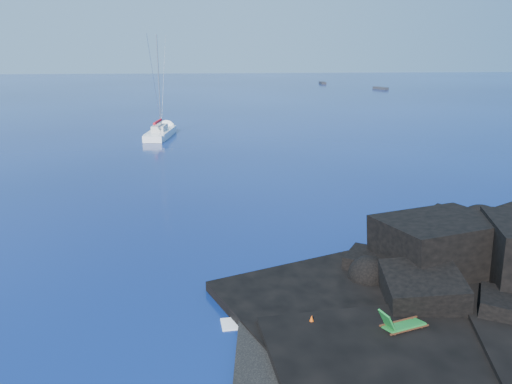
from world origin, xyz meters
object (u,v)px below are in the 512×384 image
sunbather (334,360)px  distant_boat_b (380,89)px  marker_cone (312,321)px  distant_boat_a (322,84)px  sailboat (161,137)px  deck_chair (405,320)px

sunbather → distant_boat_b: (39.81, 114.18, -0.52)m
marker_cone → distant_boat_a: (29.45, 133.17, -0.61)m
distant_boat_a → distant_boat_b: size_ratio=0.98×
sailboat → sunbather: 48.38m
distant_boat_a → distant_boat_b: distant_boat_b is taller
sailboat → distant_boat_b: size_ratio=2.61×
marker_cone → distant_boat_a: size_ratio=0.11×
marker_cone → distant_boat_b: 118.85m
marker_cone → distant_boat_b: (40.11, 111.88, -0.61)m
sailboat → marker_cone: sailboat is taller
marker_cone → distant_boat_a: marker_cone is taller
distant_boat_b → sailboat: bearing=-148.8°
sailboat → distant_boat_a: sailboat is taller
deck_chair → distant_boat_b: deck_chair is taller
distant_boat_a → sailboat: bearing=-113.4°
sunbather → sailboat: bearing=109.3°
sunbather → distant_boat_a: size_ratio=0.38×
sailboat → marker_cone: (9.91, -44.98, 0.61)m
deck_chair → sunbather: (-3.00, -1.55, -0.44)m
distant_boat_a → distant_boat_b: bearing=-62.8°
sunbather → marker_cone: 2.33m
distant_boat_a → distant_boat_b: 23.81m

